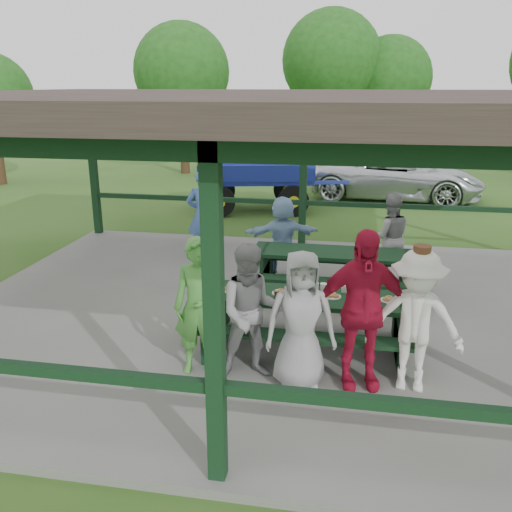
% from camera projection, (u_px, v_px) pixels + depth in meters
% --- Properties ---
extents(ground, '(90.00, 90.00, 0.00)m').
position_uv_depth(ground, '(278.00, 315.00, 8.45)').
color(ground, '#2F551A').
rests_on(ground, ground).
extents(concrete_slab, '(10.00, 8.00, 0.10)m').
position_uv_depth(concrete_slab, '(278.00, 313.00, 8.43)').
color(concrete_slab, slate).
rests_on(concrete_slab, ground).
extents(pavilion_structure, '(10.60, 8.60, 3.24)m').
position_uv_depth(pavilion_structure, '(280.00, 105.00, 7.49)').
color(pavilion_structure, black).
rests_on(pavilion_structure, concrete_slab).
extents(picnic_table_near, '(2.75, 1.39, 0.75)m').
position_uv_depth(picnic_table_near, '(305.00, 315.00, 7.06)').
color(picnic_table_near, black).
rests_on(picnic_table_near, concrete_slab).
extents(picnic_table_far, '(2.66, 1.39, 0.75)m').
position_uv_depth(picnic_table_far, '(334.00, 267.00, 8.88)').
color(picnic_table_far, black).
rests_on(picnic_table_far, concrete_slab).
extents(table_setting, '(2.42, 0.45, 0.10)m').
position_uv_depth(table_setting, '(307.00, 292.00, 6.98)').
color(table_setting, white).
rests_on(table_setting, picnic_table_near).
extents(contestant_green, '(0.65, 0.47, 1.69)m').
position_uv_depth(contestant_green, '(200.00, 307.00, 6.36)').
color(contestant_green, '#4A983C').
rests_on(contestant_green, concrete_slab).
extents(contestant_grey_left, '(0.95, 0.83, 1.64)m').
position_uv_depth(contestant_grey_left, '(252.00, 313.00, 6.26)').
color(contestant_grey_left, gray).
rests_on(contestant_grey_left, concrete_slab).
extents(contestant_grey_mid, '(0.89, 0.69, 1.63)m').
position_uv_depth(contestant_grey_mid, '(301.00, 321.00, 6.06)').
color(contestant_grey_mid, '#9A9B9D').
rests_on(contestant_grey_mid, concrete_slab).
extents(contestant_red, '(1.18, 0.70, 1.87)m').
position_uv_depth(contestant_red, '(361.00, 310.00, 6.05)').
color(contestant_red, '#B41434').
rests_on(contestant_red, concrete_slab).
extents(contestant_white_fedora, '(1.12, 0.72, 1.71)m').
position_uv_depth(contestant_white_fedora, '(415.00, 321.00, 6.01)').
color(contestant_white_fedora, white).
rests_on(contestant_white_fedora, concrete_slab).
extents(spectator_lblue, '(1.43, 0.82, 1.47)m').
position_uv_depth(spectator_lblue, '(282.00, 236.00, 9.74)').
color(spectator_lblue, '#89AED3').
rests_on(spectator_lblue, concrete_slab).
extents(spectator_blue, '(0.73, 0.55, 1.80)m').
position_uv_depth(spectator_blue, '(204.00, 215.00, 10.58)').
color(spectator_blue, '#4768B9').
rests_on(spectator_blue, concrete_slab).
extents(spectator_grey, '(0.84, 0.71, 1.56)m').
position_uv_depth(spectator_grey, '(389.00, 237.00, 9.52)').
color(spectator_grey, gray).
rests_on(spectator_grey, concrete_slab).
extents(pickup_truck, '(5.47, 3.01, 1.45)m').
position_uv_depth(pickup_truck, '(396.00, 176.00, 16.83)').
color(pickup_truck, silver).
rests_on(pickup_truck, ground).
extents(farm_trailer, '(4.33, 2.44, 1.50)m').
position_uv_depth(farm_trailer, '(256.00, 184.00, 15.32)').
color(farm_trailer, navy).
rests_on(farm_trailer, ground).
extents(tree_far_left, '(3.68, 3.68, 5.75)m').
position_uv_depth(tree_far_left, '(182.00, 72.00, 20.79)').
color(tree_far_left, '#331E14').
rests_on(tree_far_left, ground).
extents(tree_left, '(4.13, 4.13, 6.45)m').
position_uv_depth(tree_left, '(331.00, 61.00, 22.46)').
color(tree_left, '#331E14').
rests_on(tree_left, ground).
extents(tree_mid, '(3.47, 3.47, 5.42)m').
position_uv_depth(tree_mid, '(390.00, 79.00, 22.75)').
color(tree_mid, '#331E14').
rests_on(tree_mid, ground).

